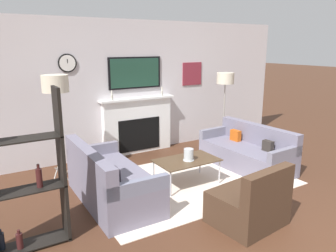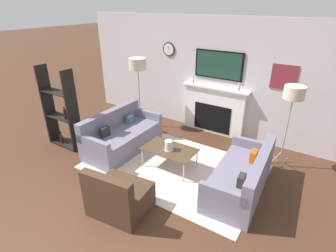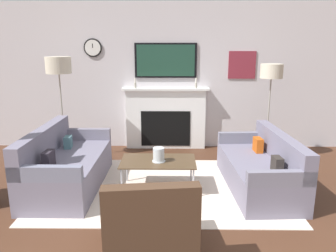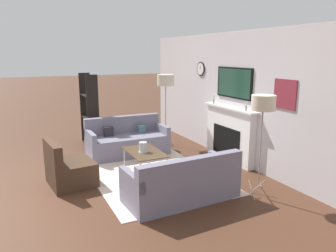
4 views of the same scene
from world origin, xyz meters
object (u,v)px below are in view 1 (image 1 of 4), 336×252
object	(u,v)px
floor_lamp_left	(55,85)
armchair	(250,204)
shelf_unit	(23,180)
hurricane_candle	(189,155)
floor_lamp_right	(225,80)
couch_right	(248,153)
coffee_table	(187,161)
couch_left	(110,182)

from	to	relation	value
floor_lamp_left	armchair	bearing A→B (deg)	-57.88
armchair	shelf_unit	size ratio (longest dim) A/B	0.51
hurricane_candle	floor_lamp_right	distance (m)	2.41
couch_right	armchair	world-z (taller)	armchair
shelf_unit	hurricane_candle	bearing A→B (deg)	10.59
hurricane_candle	floor_lamp_left	world-z (taller)	floor_lamp_left
coffee_table	floor_lamp_right	world-z (taller)	floor_lamp_right
hurricane_candle	floor_lamp_left	size ratio (longest dim) A/B	0.11
armchair	floor_lamp_left	distance (m)	3.40
couch_left	floor_lamp_left	bearing A→B (deg)	108.85
coffee_table	floor_lamp_left	size ratio (longest dim) A/B	0.57
armchair	floor_lamp_right	distance (m)	3.44
couch_left	couch_right	world-z (taller)	couch_left
couch_left	shelf_unit	xyz separation A→B (m)	(-1.19, -0.57, 0.51)
floor_lamp_left	shelf_unit	bearing A→B (deg)	-114.54
armchair	couch_left	bearing A→B (deg)	130.41
couch_right	armchair	distance (m)	2.06
couch_left	hurricane_candle	xyz separation A→B (m)	(1.29, -0.10, 0.21)
floor_lamp_left	shelf_unit	size ratio (longest dim) A/B	0.99
shelf_unit	floor_lamp_right	bearing A→B (deg)	22.02
couch_right	couch_left	bearing A→B (deg)	-179.93
couch_right	coffee_table	distance (m)	1.42
hurricane_candle	shelf_unit	xyz separation A→B (m)	(-2.48, -0.46, 0.30)
coffee_table	shelf_unit	bearing A→B (deg)	-168.60
armchair	floor_lamp_right	xyz separation A→B (m)	(1.82, 2.65, 1.22)
hurricane_candle	floor_lamp_left	xyz separation A→B (m)	(-1.69, 1.27, 1.09)
hurricane_candle	shelf_unit	distance (m)	2.54
couch_left	shelf_unit	distance (m)	1.41
floor_lamp_right	shelf_unit	bearing A→B (deg)	-157.98
shelf_unit	armchair	bearing A→B (deg)	-20.59
coffee_table	hurricane_candle	bearing A→B (deg)	-75.17
floor_lamp_right	shelf_unit	size ratio (longest dim) A/B	0.93
shelf_unit	couch_left	bearing A→B (deg)	25.56
couch_right	hurricane_candle	size ratio (longest dim) A/B	9.37
floor_lamp_left	couch_right	bearing A→B (deg)	-20.56
couch_right	floor_lamp_left	xyz separation A→B (m)	(-3.09, 1.16, 1.32)
couch_right	armchair	size ratio (longest dim) A/B	1.97
shelf_unit	floor_lamp_left	bearing A→B (deg)	65.46
couch_right	floor_lamp_left	bearing A→B (deg)	159.44
armchair	floor_lamp_left	world-z (taller)	floor_lamp_left
couch_right	floor_lamp_right	bearing A→B (deg)	71.13
couch_left	coffee_table	size ratio (longest dim) A/B	1.76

